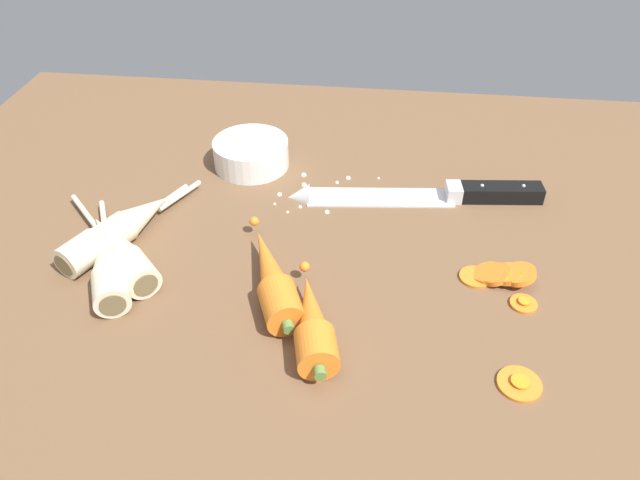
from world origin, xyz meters
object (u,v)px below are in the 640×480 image
chefs_knife (411,195)px  carrot_slice_stray_mid (524,303)px  whole_carrot_second (313,323)px  parsnip_mid_left (136,219)px  prep_bowl (251,153)px  whole_carrot (272,278)px  parsnip_mid_right (108,265)px  parsnip_front (108,235)px  carrot_slice_stack (497,274)px  parsnip_back (119,250)px  carrot_slice_stray_near (520,383)px

chefs_knife → carrot_slice_stray_mid: chefs_knife is taller
whole_carrot_second → carrot_slice_stray_mid: bearing=18.1°
parsnip_mid_left → carrot_slice_stray_mid: 47.73cm
prep_bowl → carrot_slice_stray_mid: bearing=-35.1°
whole_carrot → parsnip_mid_right: (-19.16, 0.04, -0.12)cm
carrot_slice_stray_mid → prep_bowl: size_ratio=0.27×
whole_carrot_second → parsnip_mid_left: size_ratio=0.98×
parsnip_front → parsnip_mid_left: size_ratio=1.21×
carrot_slice_stack → parsnip_front: bearing=179.4°
parsnip_front → parsnip_mid_left: (2.19, 3.46, 0.00)cm
parsnip_front → parsnip_back: 3.56cm
chefs_knife → whole_carrot: bearing=-127.2°
chefs_knife → parsnip_mid_left: size_ratio=2.13×
carrot_slice_stack → prep_bowl: 39.65cm
parsnip_mid_right → carrot_slice_stray_near: parsnip_mid_right is taller
parsnip_mid_right → carrot_slice_stray_mid: size_ratio=6.70×
carrot_slice_stray_mid → parsnip_mid_left: bearing=170.6°
parsnip_front → carrot_slice_stray_near: bearing=-18.2°
carrot_slice_stray_near → prep_bowl: bearing=132.9°
parsnip_mid_left → whole_carrot_second: bearing=-31.8°
parsnip_mid_right → prep_bowl: same height
whole_carrot → carrot_slice_stray_near: whole_carrot is taller
whole_carrot → parsnip_front: bearing=165.8°
parsnip_mid_left → carrot_slice_stray_near: size_ratio=3.80×
parsnip_back → prep_bowl: size_ratio=1.69×
whole_carrot_second → parsnip_front: 29.14cm
chefs_knife → parsnip_mid_right: 40.21cm
parsnip_mid_right → carrot_slice_stray_mid: bearing=1.3°
carrot_slice_stray_near → parsnip_front: bearing=161.8°
whole_carrot → parsnip_mid_left: bearing=155.1°
parsnip_back → carrot_slice_stack: 44.37cm
chefs_knife → parsnip_back: (-34.43, -17.62, 1.33)cm
parsnip_mid_left → parsnip_back: (0.19, -6.10, -0.00)cm
carrot_slice_stray_mid → prep_bowl: (-35.90, 25.27, 1.79)cm
chefs_knife → parsnip_mid_left: (-34.62, -11.52, 1.33)cm
carrot_slice_stray_near → parsnip_back: bearing=164.0°
parsnip_mid_left → carrot_slice_stray_near: (45.08, -19.02, -1.62)cm
parsnip_mid_left → parsnip_mid_right: same height
chefs_knife → parsnip_front: (-36.81, -14.98, 1.33)cm
parsnip_mid_left → carrot_slice_stack: parsnip_mid_left is taller
whole_carrot → carrot_slice_stack: (25.37, 4.91, -1.26)cm
chefs_knife → parsnip_mid_left: parsnip_mid_left is taller
prep_bowl → whole_carrot_second: bearing=-67.8°
parsnip_mid_left → carrot_slice_stray_near: 48.96cm
parsnip_back → whole_carrot_second: bearing=-20.5°
whole_carrot_second → carrot_slice_stack: size_ratio=1.88×
parsnip_back → parsnip_mid_right: bearing=-94.8°
carrot_slice_stray_mid → prep_bowl: 43.94cm
parsnip_back → carrot_slice_stray_mid: size_ratio=6.18×
carrot_slice_stray_near → parsnip_mid_left: bearing=157.1°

